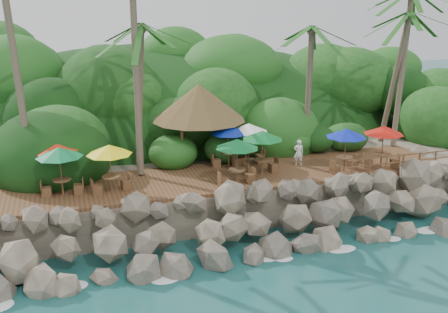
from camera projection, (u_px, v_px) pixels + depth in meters
name	position (u px, v px, depth m)	size (l,w,h in m)	color
ground	(264.00, 263.00, 23.64)	(140.00, 140.00, 0.00)	#19514F
land_base	(183.00, 150.00, 37.92)	(32.00, 25.20, 2.10)	gray
jungle_hill	(163.00, 139.00, 45.07)	(44.80, 28.00, 15.40)	#143811
seawall	(249.00, 223.00, 25.13)	(29.00, 4.00, 2.30)	gray
terrace	(224.00, 177.00, 28.48)	(26.00, 5.00, 0.20)	brown
jungle_foliage	(186.00, 167.00, 37.32)	(44.00, 16.00, 12.00)	#143811
foam_line	(261.00, 259.00, 23.90)	(25.20, 0.80, 0.06)	white
palapa	(199.00, 102.00, 30.57)	(5.62, 5.62, 4.60)	brown
dining_clusters	(220.00, 141.00, 27.58)	(20.12, 5.44, 2.47)	brown
railing	(403.00, 161.00, 29.03)	(7.20, 0.10, 1.00)	brown
waiter	(299.00, 153.00, 29.97)	(0.57, 0.37, 1.56)	white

